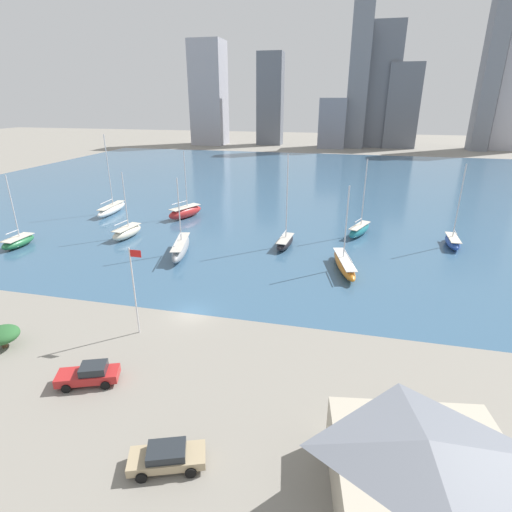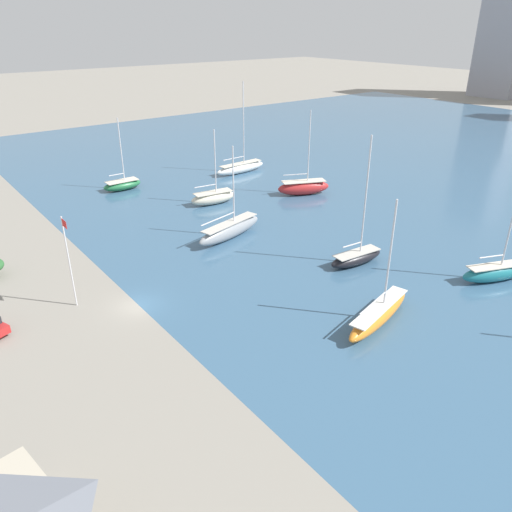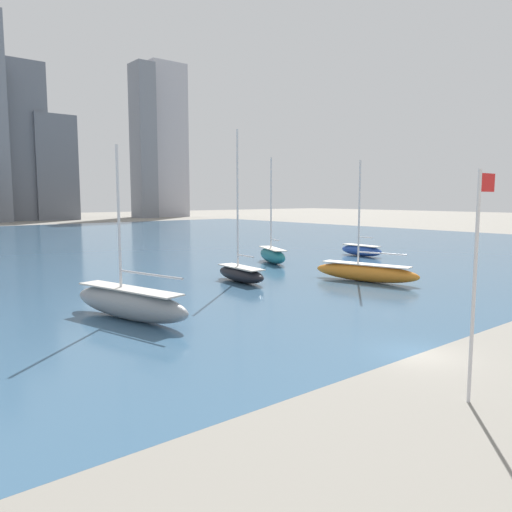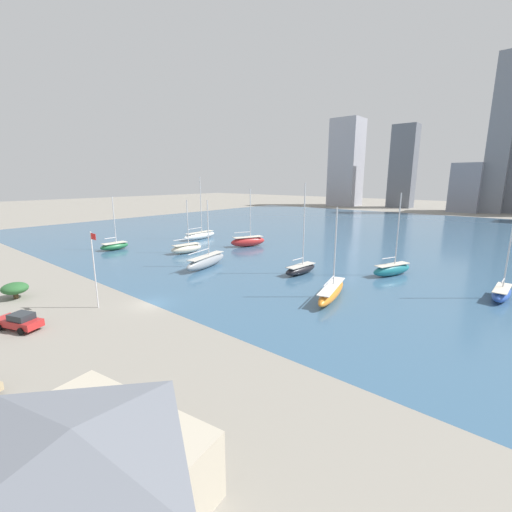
% 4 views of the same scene
% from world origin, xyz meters
% --- Properties ---
extents(ground_plane, '(500.00, 500.00, 0.00)m').
position_xyz_m(ground_plane, '(0.00, 0.00, 0.00)').
color(ground_plane, gray).
extents(harbor_water, '(180.00, 140.00, 0.00)m').
position_xyz_m(harbor_water, '(0.00, 70.00, 0.00)').
color(harbor_water, '#385B7A').
rests_on(harbor_water, ground_plane).
extents(flag_pole, '(1.24, 0.14, 9.08)m').
position_xyz_m(flag_pole, '(-3.66, -4.70, 5.00)').
color(flag_pole, silver).
rests_on(flag_pole, ground_plane).
extents(sailboat_white, '(2.31, 10.27, 15.51)m').
position_xyz_m(sailboat_white, '(-31.06, 34.44, 1.02)').
color(sailboat_white, white).
rests_on(sailboat_white, harbor_water).
extents(sailboat_gray, '(4.43, 10.90, 11.41)m').
position_xyz_m(sailboat_gray, '(-8.16, 16.28, 1.12)').
color(sailboat_gray, gray).
rests_on(sailboat_gray, harbor_water).
extents(sailboat_black, '(2.61, 7.20, 14.33)m').
position_xyz_m(sailboat_black, '(6.50, 23.25, 0.90)').
color(sailboat_black, black).
rests_on(sailboat_black, harbor_water).
extents(sailboat_cream, '(3.11, 7.23, 10.89)m').
position_xyz_m(sailboat_cream, '(-20.17, 21.57, 1.01)').
color(sailboat_cream, beige).
rests_on(sailboat_cream, harbor_water).
extents(sailboat_teal, '(4.61, 7.84, 12.85)m').
position_xyz_m(sailboat_teal, '(17.96, 31.76, 1.03)').
color(sailboat_teal, '#1E757F').
rests_on(sailboat_teal, harbor_water).
extents(sailboat_orange, '(4.28, 10.64, 11.51)m').
position_xyz_m(sailboat_orange, '(15.89, 15.88, 0.95)').
color(sailboat_orange, orange).
rests_on(sailboat_orange, harbor_water).
extents(sailboat_red, '(5.55, 8.49, 12.82)m').
position_xyz_m(sailboat_red, '(-15.32, 35.16, 1.18)').
color(sailboat_red, '#B72828').
rests_on(sailboat_red, harbor_water).
extents(sailboat_green, '(2.53, 6.21, 11.29)m').
position_xyz_m(sailboat_green, '(-34.72, 13.69, 0.87)').
color(sailboat_green, '#236B3D').
rests_on(sailboat_green, harbor_water).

